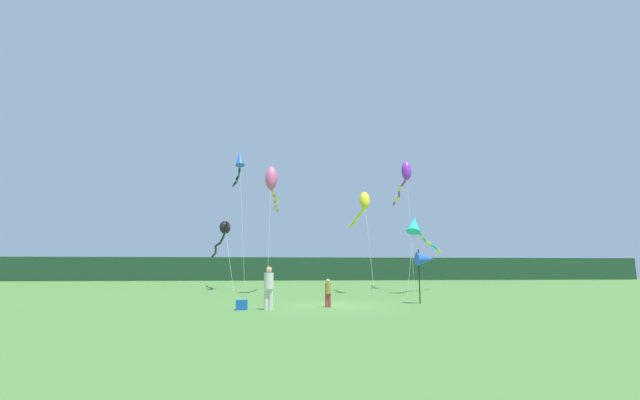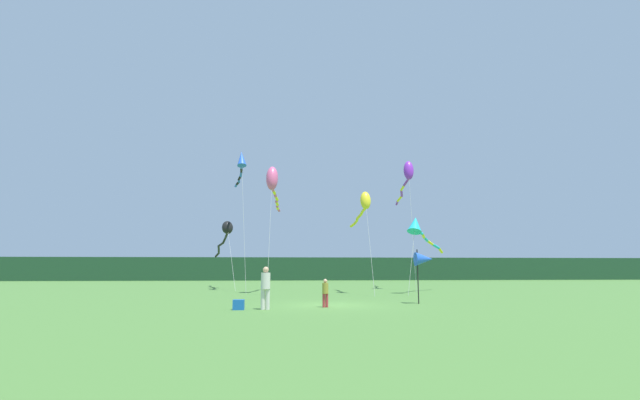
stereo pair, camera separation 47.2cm
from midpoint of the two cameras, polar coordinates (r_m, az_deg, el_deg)
name	(u,v)px [view 2 (the right image)]	position (r m, az deg, el deg)	size (l,w,h in m)	color
ground_plane	(330,305)	(21.80, 1.99, -13.42)	(120.00, 120.00, 0.00)	#477533
distant_treeline	(298,269)	(66.63, -2.63, -8.88)	(108.00, 2.98, 3.34)	#1E4228
person_adult	(266,286)	(19.47, -6.35, -10.93)	(0.40, 0.40, 1.82)	silver
person_child	(325,291)	(20.50, 1.37, -11.73)	(0.28, 0.28, 1.27)	#B23338
cooler_box	(239,305)	(19.59, -9.78, -13.20)	(0.48, 0.36, 0.43)	#1959B2
banner_flag_pole	(424,259)	(23.19, 13.86, -7.47)	(0.90, 0.70, 2.70)	black
kite_rainbow	(273,181)	(31.93, -5.73, 2.43)	(1.04, 7.84, 9.10)	#B2B2B2
kite_cyan	(418,228)	(32.61, 12.93, -3.51)	(5.05, 7.06, 5.56)	#B2B2B2
kite_blue	(241,163)	(36.81, -9.79, 4.76)	(1.91, 7.81, 11.30)	#B2B2B2
kite_purple	(407,176)	(39.29, 11.52, 3.08)	(1.35, 9.88, 10.95)	#B2B2B2
kite_black	(226,232)	(40.49, -11.73, -4.05)	(3.28, 10.58, 6.05)	#B2B2B2
kite_yellow	(364,205)	(32.03, 6.12, -0.59)	(0.84, 7.35, 7.27)	#B2B2B2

